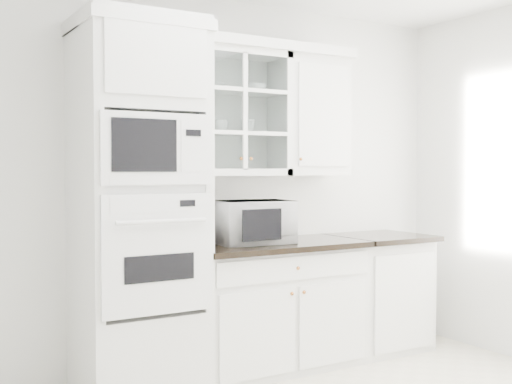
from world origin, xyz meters
TOP-DOWN VIEW (x-y plane):
  - room_shell at (0.00, 0.43)m, footprint 4.00×3.50m
  - oven_column at (-0.75, 1.42)m, footprint 0.76×0.68m
  - base_cabinet_run at (0.28, 1.45)m, footprint 1.32×0.67m
  - extra_base_cabinet at (1.28, 1.45)m, footprint 0.72×0.67m
  - upper_cabinet_glass at (0.03, 1.58)m, footprint 0.80×0.33m
  - upper_cabinet_solid at (0.71, 1.58)m, footprint 0.55×0.33m
  - crown_molding at (-0.07, 1.56)m, footprint 2.14×0.38m
  - countertop_microwave at (0.11, 1.45)m, footprint 0.57×0.49m
  - bowl_a at (-0.14, 1.60)m, footprint 0.22×0.22m
  - bowl_b at (0.20, 1.57)m, footprint 0.20×0.20m
  - cup_a at (-0.08, 1.58)m, footprint 0.13×0.13m
  - cup_b at (0.15, 1.58)m, footprint 0.13×0.13m

SIDE VIEW (x-z plane):
  - base_cabinet_run at x=0.28m, z-range 0.00..0.92m
  - extra_base_cabinet at x=1.28m, z-range 0.00..0.92m
  - countertop_microwave at x=0.11m, z-range 0.92..1.22m
  - oven_column at x=-0.75m, z-range 0.00..2.40m
  - cup_a at x=-0.08m, z-range 1.71..1.79m
  - cup_b at x=0.15m, z-range 1.71..1.81m
  - room_shell at x=0.00m, z-range 0.43..3.13m
  - upper_cabinet_glass at x=0.03m, z-range 1.40..2.30m
  - upper_cabinet_solid at x=0.71m, z-range 1.40..2.30m
  - bowl_a at x=-0.14m, z-range 2.01..2.06m
  - bowl_b at x=0.20m, z-range 2.01..2.06m
  - crown_molding at x=-0.07m, z-range 2.30..2.37m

